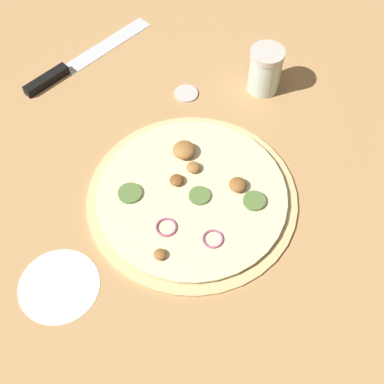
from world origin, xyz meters
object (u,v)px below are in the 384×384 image
at_px(pizza, 192,195).
at_px(loose_cap, 186,93).
at_px(spice_jar, 265,70).
at_px(knife, 68,67).

height_order(pizza, loose_cap, pizza).
relative_size(pizza, spice_jar, 3.86).
bearing_deg(spice_jar, pizza, -8.40).
bearing_deg(spice_jar, knife, -77.45).
distance_m(pizza, loose_cap, 0.24).
bearing_deg(knife, pizza, -96.28).
height_order(spice_jar, loose_cap, spice_jar).
distance_m(spice_jar, loose_cap, 0.16).
bearing_deg(loose_cap, spice_jar, 116.53).
bearing_deg(loose_cap, knife, -85.98).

